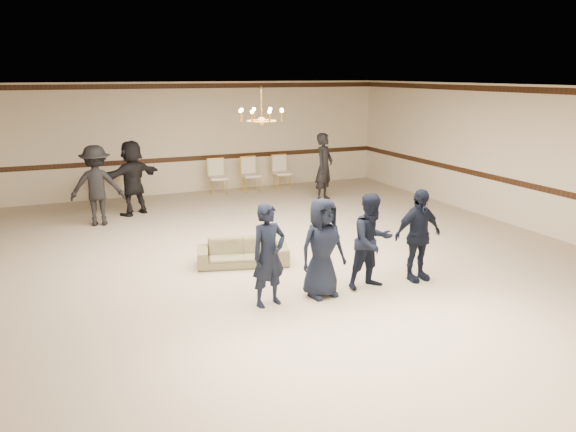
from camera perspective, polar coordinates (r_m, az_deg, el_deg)
name	(u,v)px	position (r m, az deg, el deg)	size (l,w,h in m)	color
room	(282,179)	(10.04, -0.64, 3.82)	(12.01, 14.01, 3.21)	#B6A78C
chair_rail	(191,159)	(16.71, -9.91, 5.80)	(12.00, 0.02, 0.14)	#31190E
crown_molding	(187,86)	(16.54, -10.23, 12.94)	(12.00, 0.02, 0.14)	#31190E
chandelier	(261,104)	(10.81, -2.74, 11.38)	(0.94, 0.94, 0.89)	gold
boy_a	(269,255)	(8.39, -1.99, -4.02)	(0.58, 0.38, 1.59)	black
boy_b	(322,248)	(8.74, 3.53, -3.28)	(0.77, 0.50, 1.59)	black
boy_c	(372,241)	(9.17, 8.57, -2.57)	(0.77, 0.60, 1.59)	black
boy_d	(418,235)	(9.65, 13.13, -1.92)	(0.93, 0.39, 1.59)	black
settee	(243,252)	(10.33, -4.62, -3.69)	(1.66, 0.65, 0.48)	#7B7352
adult_left	(97,186)	(13.57, -18.94, 2.95)	(1.20, 0.69, 1.86)	black
adult_mid	(132,178)	(14.35, -15.59, 3.79)	(1.72, 0.55, 1.86)	black
adult_right	(324,167)	(15.47, 3.71, 5.03)	(0.68, 0.44, 1.86)	black
banquet_chair_left	(218,177)	(16.29, -7.15, 3.93)	(0.49, 0.49, 1.02)	#EDE0C7
banquet_chair_mid	(251,175)	(16.59, -3.82, 4.20)	(0.49, 0.49, 1.02)	#EDE0C7
banquet_chair_right	(282,173)	(16.94, -0.62, 4.44)	(0.49, 0.49, 1.02)	#EDE0C7
console_table	(110,188)	(15.96, -17.74, 2.75)	(0.97, 0.41, 0.81)	black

